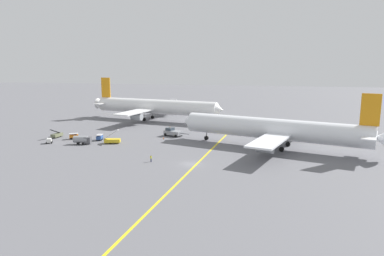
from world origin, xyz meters
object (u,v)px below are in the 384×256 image
Objects in this scene: gse_gpu_cart_small at (49,141)px; jet_bridge at (167,104)px; airliner_at_gate_left at (155,107)px; gse_stair_truck_yellow at (112,140)px; ground_crew_marshaller_foreground at (151,158)px; pushback_tug at (173,132)px; gse_baggage_cart_near_cluster at (74,136)px; airliner_being_pushed at (274,129)px; gse_fuel_bowser_stubby at (83,140)px; gse_baggage_cart_trailing at (100,137)px; gse_belt_loader_portside at (57,135)px; traffic_cone_wingtip_starboard at (164,138)px.

gse_gpu_cart_small is 73.87m from jet_bridge.
airliner_at_gate_left reaches higher than gse_stair_truck_yellow.
ground_crew_marshaller_foreground is at bearing -75.97° from jet_bridge.
pushback_tug is 2.83× the size of gse_baggage_cart_near_cluster.
gse_gpu_cart_small is (-32.27, -18.18, -0.45)m from pushback_tug.
ground_crew_marshaller_foreground is (-28.32, -21.00, -4.34)m from airliner_being_pushed.
gse_gpu_cart_small reaches higher than ground_crew_marshaller_foreground.
pushback_tug is 5.71× the size of ground_crew_marshaller_foreground.
jet_bridge reaches higher than gse_baggage_cart_near_cluster.
gse_baggage_cart_near_cluster is 8.70m from gse_fuel_bowser_stubby.
airliner_being_pushed is at bearing 1.56° from gse_baggage_cart_near_cluster.
ground_crew_marshaller_foreground is (23.18, -19.51, -0.06)m from gse_baggage_cart_trailing.
gse_stair_truck_yellow is 0.99× the size of gse_belt_loader_portside.
jet_bridge is at bearing 108.30° from pushback_tug.
ground_crew_marshaller_foreground is at bearing -27.90° from gse_fuel_bowser_stubby.
airliner_at_gate_left is 3.26× the size of jet_bridge.
gse_baggage_cart_near_cluster is at bearing -99.19° from jet_bridge.
gse_fuel_bowser_stubby is 14.56m from gse_belt_loader_portside.
ground_crew_marshaller_foreground is at bearing -72.38° from airliner_at_gate_left.
pushback_tug is at bearing 29.39° from gse_gpu_cart_small.
pushback_tug reaches higher than gse_gpu_cart_small.
traffic_cone_wingtip_starboard is at bearing 35.30° from gse_stair_truck_yellow.
pushback_tug is 20.16m from gse_stair_truck_yellow.
pushback_tug reaches higher than traffic_cone_wingtip_starboard.
airliner_at_gate_left is 6.46× the size of pushback_tug.
gse_gpu_cart_small is at bearing -71.18° from gse_belt_loader_portside.
gse_stair_truck_yellow is 23.94m from ground_crew_marshaller_foreground.
jet_bridge is (-49.49, 63.72, -1.30)m from airliner_being_pushed.
ground_crew_marshaller_foreground is at bearing -79.37° from traffic_cone_wingtip_starboard.
pushback_tug is 1.79× the size of gse_belt_loader_portside.
ground_crew_marshaller_foreground is at bearing -42.88° from gse_stair_truck_yellow.
gse_baggage_cart_near_cluster is 14.54m from gse_stair_truck_yellow.
jet_bridge is at bearing 75.17° from gse_belt_loader_portside.
pushback_tug is 22.77m from gse_baggage_cart_trailing.
airliner_being_pushed is at bearing 7.75° from gse_gpu_cart_small.
traffic_cone_wingtip_starboard is (-33.07, 4.34, -4.87)m from airliner_being_pushed.
pushback_tug is at bearing 163.26° from airliner_being_pushed.
gse_stair_truck_yellow reaches higher than gse_fuel_bowser_stubby.
gse_belt_loader_portside is at bearing -163.75° from pushback_tug.
pushback_tug is at bearing 21.32° from gse_baggage_cart_near_cluster.
gse_fuel_bowser_stubby is at bearing -110.04° from gse_baggage_cart_trailing.
pushback_tug is at bearing 37.58° from gse_fuel_bowser_stubby.
gse_stair_truck_yellow is (1.39, -43.32, -4.56)m from airliner_at_gate_left.
gse_baggage_cart_trailing is at bearing -178.34° from airliner_being_pushed.
airliner_being_pushed is at bearing 8.01° from gse_fuel_bowser_stubby.
gse_gpu_cart_small reaches higher than traffic_cone_wingtip_starboard.
traffic_cone_wingtip_starboard is 61.71m from jet_bridge.
gse_baggage_cart_near_cluster reaches higher than traffic_cone_wingtip_starboard.
gse_baggage_cart_trailing is 19.33m from traffic_cone_wingtip_starboard.
gse_belt_loader_portside is 15.07m from gse_baggage_cart_trailing.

